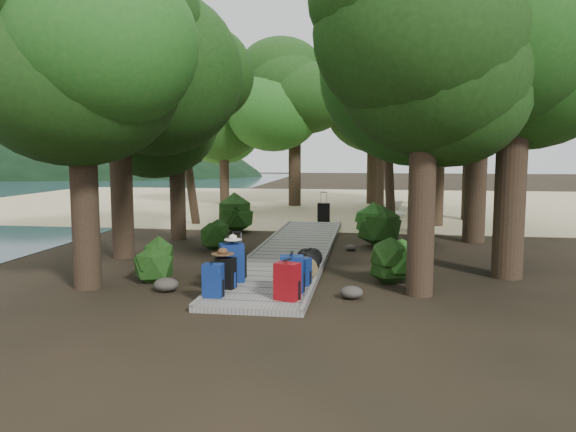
% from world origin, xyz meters
% --- Properties ---
extents(ground, '(120.00, 120.00, 0.00)m').
position_xyz_m(ground, '(0.00, 0.00, 0.00)').
color(ground, black).
rests_on(ground, ground).
extents(sand_beach, '(40.00, 22.00, 0.02)m').
position_xyz_m(sand_beach, '(0.00, 16.00, 0.01)').
color(sand_beach, '#CCB88A').
rests_on(sand_beach, ground).
extents(distant_hill, '(32.00, 16.00, 12.00)m').
position_xyz_m(distant_hill, '(-40.00, 48.00, 0.00)').
color(distant_hill, black).
rests_on(distant_hill, ground).
extents(boardwalk, '(2.00, 12.00, 0.12)m').
position_xyz_m(boardwalk, '(0.00, 1.00, 0.06)').
color(boardwalk, gray).
rests_on(boardwalk, ground).
extents(backpack_left_a, '(0.37, 0.26, 0.68)m').
position_xyz_m(backpack_left_a, '(-0.76, -4.32, 0.46)').
color(backpack_left_a, navy).
rests_on(backpack_left_a, boardwalk).
extents(backpack_left_b, '(0.41, 0.33, 0.67)m').
position_xyz_m(backpack_left_b, '(-0.70, -3.65, 0.46)').
color(backpack_left_b, black).
rests_on(backpack_left_b, boardwalk).
extents(backpack_left_c, '(0.57, 0.50, 0.88)m').
position_xyz_m(backpack_left_c, '(-0.71, -3.09, 0.56)').
color(backpack_left_c, navy).
rests_on(backpack_left_c, boardwalk).
extents(backpack_right_a, '(0.49, 0.42, 0.75)m').
position_xyz_m(backpack_right_a, '(0.62, -4.33, 0.49)').
color(backpack_right_a, maroon).
rests_on(backpack_right_a, boardwalk).
extents(backpack_right_b, '(0.47, 0.36, 0.78)m').
position_xyz_m(backpack_right_b, '(0.63, -3.80, 0.51)').
color(backpack_right_b, navy).
rests_on(backpack_right_b, boardwalk).
extents(backpack_right_c, '(0.43, 0.37, 0.61)m').
position_xyz_m(backpack_right_c, '(0.73, -3.16, 0.42)').
color(backpack_right_c, navy).
rests_on(backpack_right_c, boardwalk).
extents(backpack_right_d, '(0.36, 0.28, 0.52)m').
position_xyz_m(backpack_right_d, '(0.63, -2.71, 0.38)').
color(backpack_right_d, '#39401A').
rests_on(backpack_right_d, boardwalk).
extents(duffel_right_khaki, '(0.44, 0.58, 0.35)m').
position_xyz_m(duffel_right_khaki, '(0.78, -2.19, 0.30)').
color(duffel_right_khaki, '#746544').
rests_on(duffel_right_khaki, boardwalk).
extents(duffel_right_black, '(0.61, 0.79, 0.44)m').
position_xyz_m(duffel_right_black, '(0.70, -1.69, 0.34)').
color(duffel_right_black, black).
rests_on(duffel_right_black, boardwalk).
extents(suitcase_on_boardwalk, '(0.37, 0.22, 0.55)m').
position_xyz_m(suitcase_on_boardwalk, '(-0.67, -2.77, 0.39)').
color(suitcase_on_boardwalk, black).
rests_on(suitcase_on_boardwalk, boardwalk).
extents(lone_suitcase_on_sand, '(0.47, 0.28, 0.74)m').
position_xyz_m(lone_suitcase_on_sand, '(0.27, 7.82, 0.39)').
color(lone_suitcase_on_sand, black).
rests_on(lone_suitcase_on_sand, sand_beach).
extents(hat_brown, '(0.45, 0.45, 0.13)m').
position_xyz_m(hat_brown, '(-0.75, -3.64, 0.86)').
color(hat_brown, '#51351E').
rests_on(hat_brown, backpack_left_b).
extents(hat_white, '(0.36, 0.36, 0.12)m').
position_xyz_m(hat_white, '(-0.67, -3.15, 1.06)').
color(hat_white, silver).
rests_on(hat_white, backpack_left_c).
extents(kayak, '(1.70, 3.19, 0.31)m').
position_xyz_m(kayak, '(-3.67, 10.61, 0.18)').
color(kayak, '#BA3A0F').
rests_on(kayak, sand_beach).
extents(sun_lounger, '(1.11, 2.05, 0.63)m').
position_xyz_m(sun_lounger, '(3.09, 9.88, 0.34)').
color(sun_lounger, silver).
rests_on(sun_lounger, sand_beach).
extents(tree_right_a, '(4.42, 4.42, 7.36)m').
position_xyz_m(tree_right_a, '(3.05, -3.16, 3.68)').
color(tree_right_a, '#14330E').
rests_on(tree_right_a, ground).
extents(tree_right_b, '(5.29, 5.29, 9.45)m').
position_xyz_m(tree_right_b, '(5.10, -1.30, 4.73)').
color(tree_right_b, '#14330E').
rests_on(tree_right_b, ground).
extents(tree_right_c, '(5.31, 5.31, 9.19)m').
position_xyz_m(tree_right_c, '(3.48, 1.76, 4.60)').
color(tree_right_c, '#14330E').
rests_on(tree_right_c, ground).
extents(tree_right_d, '(5.24, 5.24, 9.61)m').
position_xyz_m(tree_right_d, '(5.25, 3.70, 4.81)').
color(tree_right_d, '#14330E').
rests_on(tree_right_d, ground).
extents(tree_right_e, '(4.75, 4.75, 8.54)m').
position_xyz_m(tree_right_e, '(4.49, 7.41, 4.27)').
color(tree_right_e, '#14330E').
rests_on(tree_right_e, ground).
extents(tree_right_f, '(5.25, 5.25, 9.37)m').
position_xyz_m(tree_right_f, '(6.08, 9.45, 4.69)').
color(tree_right_f, '#14330E').
rests_on(tree_right_f, ground).
extents(tree_left_a, '(4.68, 4.68, 7.80)m').
position_xyz_m(tree_left_a, '(-3.60, -3.59, 3.90)').
color(tree_left_a, '#14330E').
rests_on(tree_left_a, ground).
extents(tree_left_b, '(4.53, 4.53, 8.15)m').
position_xyz_m(tree_left_b, '(-4.35, -0.29, 4.07)').
color(tree_left_b, '#14330E').
rests_on(tree_left_b, ground).
extents(tree_left_c, '(4.06, 4.06, 7.05)m').
position_xyz_m(tree_left_c, '(-3.97, 2.93, 3.53)').
color(tree_left_c, '#14330E').
rests_on(tree_left_c, ground).
extents(tree_back_a, '(5.24, 5.24, 9.07)m').
position_xyz_m(tree_back_a, '(-1.78, 14.46, 4.53)').
color(tree_back_a, '#14330E').
rests_on(tree_back_a, ground).
extents(tree_back_b, '(5.39, 5.39, 9.62)m').
position_xyz_m(tree_back_b, '(2.21, 16.09, 4.81)').
color(tree_back_b, '#14330E').
rests_on(tree_back_b, ground).
extents(tree_back_c, '(4.51, 4.51, 8.11)m').
position_xyz_m(tree_back_c, '(4.86, 15.98, 4.06)').
color(tree_back_c, '#14330E').
rests_on(tree_back_c, ground).
extents(tree_back_d, '(4.18, 4.18, 6.97)m').
position_xyz_m(tree_back_d, '(-5.43, 14.22, 3.48)').
color(tree_back_d, '#14330E').
rests_on(tree_back_d, ground).
extents(palm_right_a, '(4.61, 4.61, 7.86)m').
position_xyz_m(palm_right_a, '(2.98, 6.35, 3.93)').
color(palm_right_a, '#124012').
rests_on(palm_right_a, ground).
extents(palm_right_b, '(4.93, 4.93, 9.52)m').
position_xyz_m(palm_right_b, '(4.62, 10.90, 4.76)').
color(palm_right_b, '#124012').
rests_on(palm_right_b, ground).
extents(palm_right_c, '(4.70, 4.70, 7.48)m').
position_xyz_m(palm_right_c, '(2.81, 13.13, 3.74)').
color(palm_right_c, '#124012').
rests_on(palm_right_c, ground).
extents(palm_left_a, '(4.46, 4.46, 7.09)m').
position_xyz_m(palm_left_a, '(-4.82, 6.56, 3.55)').
color(palm_left_a, '#124012').
rests_on(palm_left_a, ground).
extents(rock_left_a, '(0.50, 0.45, 0.28)m').
position_xyz_m(rock_left_a, '(-1.93, -3.62, 0.14)').
color(rock_left_a, '#4C473F').
rests_on(rock_left_a, ground).
extents(rock_left_b, '(0.40, 0.36, 0.22)m').
position_xyz_m(rock_left_b, '(-2.83, -1.86, 0.11)').
color(rock_left_b, '#4C473F').
rests_on(rock_left_b, ground).
extents(rock_left_c, '(0.45, 0.41, 0.25)m').
position_xyz_m(rock_left_c, '(-1.57, 0.87, 0.12)').
color(rock_left_c, '#4C473F').
rests_on(rock_left_c, ground).
extents(rock_left_d, '(0.27, 0.24, 0.15)m').
position_xyz_m(rock_left_d, '(-2.46, 2.55, 0.07)').
color(rock_left_d, '#4C473F').
rests_on(rock_left_d, ground).
extents(rock_right_a, '(0.44, 0.39, 0.24)m').
position_xyz_m(rock_right_a, '(1.75, -3.63, 0.12)').
color(rock_right_a, '#4C473F').
rests_on(rock_right_a, ground).
extents(rock_right_b, '(0.47, 0.43, 0.26)m').
position_xyz_m(rock_right_b, '(2.89, -1.56, 0.13)').
color(rock_right_b, '#4C473F').
rests_on(rock_right_b, ground).
extents(rock_right_c, '(0.31, 0.28, 0.17)m').
position_xyz_m(rock_right_c, '(1.55, 1.60, 0.09)').
color(rock_right_c, '#4C473F').
rests_on(rock_right_c, ground).
extents(rock_right_d, '(0.50, 0.45, 0.28)m').
position_xyz_m(rock_right_d, '(2.61, 3.82, 0.14)').
color(rock_right_d, '#4C473F').
rests_on(rock_right_d, ground).
extents(shrub_left_a, '(0.95, 0.95, 0.86)m').
position_xyz_m(shrub_left_a, '(-2.40, -2.73, 0.43)').
color(shrub_left_a, '#1B5419').
rests_on(shrub_left_a, ground).
extents(shrub_left_b, '(0.87, 0.87, 0.79)m').
position_xyz_m(shrub_left_b, '(-2.34, 1.33, 0.39)').
color(shrub_left_b, '#1B5419').
rests_on(shrub_left_b, ground).
extents(shrub_left_c, '(1.35, 1.35, 1.22)m').
position_xyz_m(shrub_left_c, '(-2.68, 4.67, 0.61)').
color(shrub_left_c, '#1B5419').
rests_on(shrub_left_c, ground).
extents(shrub_right_a, '(1.11, 1.11, 1.00)m').
position_xyz_m(shrub_right_a, '(2.55, -2.17, 0.50)').
color(shrub_right_a, '#1B5419').
rests_on(shrub_right_a, ground).
extents(shrub_right_b, '(1.47, 1.47, 1.33)m').
position_xyz_m(shrub_right_b, '(2.27, 2.48, 0.66)').
color(shrub_right_b, '#1B5419').
rests_on(shrub_right_b, ground).
extents(shrub_right_c, '(0.96, 0.96, 0.86)m').
position_xyz_m(shrub_right_c, '(2.01, 5.86, 0.43)').
color(shrub_right_c, '#1B5419').
rests_on(shrub_right_c, ground).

